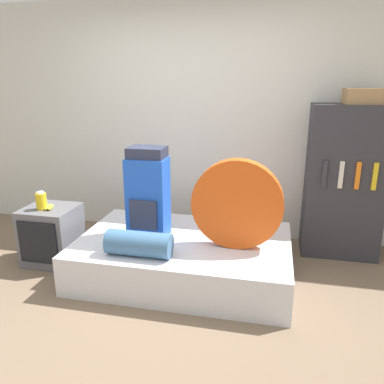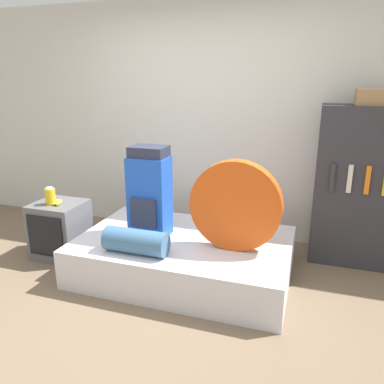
{
  "view_description": "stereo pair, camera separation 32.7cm",
  "coord_description": "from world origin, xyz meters",
  "px_view_note": "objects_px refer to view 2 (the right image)",
  "views": [
    {
      "loc": [
        0.92,
        -2.37,
        1.75
      ],
      "look_at": [
        0.24,
        0.69,
        0.81
      ],
      "focal_mm": 35.0,
      "sensor_mm": 36.0,
      "label": 1
    },
    {
      "loc": [
        1.24,
        -2.29,
        1.75
      ],
      "look_at": [
        0.24,
        0.69,
        0.81
      ],
      "focal_mm": 35.0,
      "sensor_mm": 36.0,
      "label": 2
    }
  ],
  "objects_px": {
    "bookshelf": "(355,187)",
    "cardboard_box": "(379,97)",
    "television": "(60,229)",
    "backpack": "(150,193)",
    "tent_bag": "(236,206)",
    "sleeping_roll": "(136,241)",
    "canister": "(50,196)"
  },
  "relations": [
    {
      "from": "canister",
      "to": "backpack",
      "type": "bearing_deg",
      "value": 3.7
    },
    {
      "from": "cardboard_box",
      "to": "bookshelf",
      "type": "bearing_deg",
      "value": -176.79
    },
    {
      "from": "television",
      "to": "canister",
      "type": "bearing_deg",
      "value": -126.12
    },
    {
      "from": "canister",
      "to": "cardboard_box",
      "type": "relative_size",
      "value": 0.45
    },
    {
      "from": "sleeping_roll",
      "to": "canister",
      "type": "relative_size",
      "value": 3.11
    },
    {
      "from": "canister",
      "to": "bookshelf",
      "type": "distance_m",
      "value": 2.97
    },
    {
      "from": "sleeping_roll",
      "to": "canister",
      "type": "distance_m",
      "value": 1.16
    },
    {
      "from": "tent_bag",
      "to": "television",
      "type": "xyz_separation_m",
      "value": [
        -1.82,
        0.04,
        -0.46
      ]
    },
    {
      "from": "backpack",
      "to": "sleeping_roll",
      "type": "height_order",
      "value": "backpack"
    },
    {
      "from": "television",
      "to": "canister",
      "type": "height_order",
      "value": "canister"
    },
    {
      "from": "bookshelf",
      "to": "cardboard_box",
      "type": "height_order",
      "value": "cardboard_box"
    },
    {
      "from": "tent_bag",
      "to": "canister",
      "type": "height_order",
      "value": "tent_bag"
    },
    {
      "from": "backpack",
      "to": "bookshelf",
      "type": "distance_m",
      "value": 1.96
    },
    {
      "from": "backpack",
      "to": "television",
      "type": "xyz_separation_m",
      "value": [
        -1.01,
        -0.02,
        -0.48
      ]
    },
    {
      "from": "bookshelf",
      "to": "cardboard_box",
      "type": "bearing_deg",
      "value": 3.21
    },
    {
      "from": "television",
      "to": "canister",
      "type": "relative_size",
      "value": 3.25
    },
    {
      "from": "backpack",
      "to": "sleeping_roll",
      "type": "distance_m",
      "value": 0.5
    },
    {
      "from": "sleeping_roll",
      "to": "television",
      "type": "relative_size",
      "value": 0.96
    },
    {
      "from": "television",
      "to": "cardboard_box",
      "type": "relative_size",
      "value": 1.48
    },
    {
      "from": "tent_bag",
      "to": "sleeping_roll",
      "type": "bearing_deg",
      "value": -155.43
    },
    {
      "from": "bookshelf",
      "to": "backpack",
      "type": "bearing_deg",
      "value": -155.86
    },
    {
      "from": "backpack",
      "to": "tent_bag",
      "type": "height_order",
      "value": "backpack"
    },
    {
      "from": "sleeping_roll",
      "to": "bookshelf",
      "type": "distance_m",
      "value": 2.14
    },
    {
      "from": "tent_bag",
      "to": "canister",
      "type": "bearing_deg",
      "value": -179.57
    },
    {
      "from": "bookshelf",
      "to": "canister",
      "type": "bearing_deg",
      "value": -162.95
    },
    {
      "from": "television",
      "to": "sleeping_roll",
      "type": "bearing_deg",
      "value": -19.91
    },
    {
      "from": "tent_bag",
      "to": "canister",
      "type": "relative_size",
      "value": 4.45
    },
    {
      "from": "sleeping_roll",
      "to": "canister",
      "type": "bearing_deg",
      "value": 163.06
    },
    {
      "from": "television",
      "to": "tent_bag",
      "type": "bearing_deg",
      "value": -1.13
    },
    {
      "from": "tent_bag",
      "to": "television",
      "type": "height_order",
      "value": "tent_bag"
    },
    {
      "from": "backpack",
      "to": "bookshelf",
      "type": "relative_size",
      "value": 0.54
    },
    {
      "from": "television",
      "to": "cardboard_box",
      "type": "distance_m",
      "value": 3.29
    }
  ]
}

